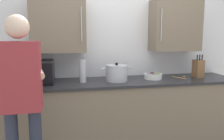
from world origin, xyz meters
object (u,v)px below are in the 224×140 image
Objects in this scene: fruit_bowl at (153,76)px; wooden_spoon at (182,77)px; stock_pot at (117,73)px; microwave_oven at (27,72)px; thermos_flask at (83,71)px; knife_block at (198,68)px; person_figure at (21,95)px.

fruit_bowl is 1.10× the size of wooden_spoon.
fruit_bowl is at bearing -179.90° from wooden_spoon.
wooden_spoon is at bearing 2.05° from stock_pot.
microwave_oven reaches higher than wooden_spoon.
thermos_flask is at bearing -178.45° from wooden_spoon.
microwave_oven is at bearing 179.40° from knife_block.
person_figure is (-1.03, -0.79, -0.03)m from stock_pot.
person_figure is at bearing -142.55° from stock_pot.
microwave_oven is 0.68m from thermos_flask.
microwave_oven reaches higher than stock_pot.
person_figure is (-1.55, -0.82, 0.03)m from fruit_bowl.
microwave_oven is 2.47× the size of fruit_bowl.
person_figure reaches higher than fruit_bowl.
thermos_flask is at bearing 53.01° from person_figure.
knife_block is 0.67m from fruit_bowl.
knife_block is 2.36m from person_figure.
wooden_spoon is at bearing 22.66° from person_figure.
microwave_oven is 2.06× the size of thermos_flask.
person_figure is at bearing -84.35° from microwave_oven.
person_figure reaches higher than stock_pot.
knife_block is 0.19× the size of person_figure.
stock_pot is at bearing -176.36° from fruit_bowl.
wooden_spoon is at bearing 1.55° from thermos_flask.
microwave_oven is 2.05m from wooden_spoon.
wooden_spoon is 0.76× the size of thermos_flask.
knife_block is 1.35× the size of fruit_bowl.
knife_block is 1.63m from thermos_flask.
person_figure is at bearing -126.99° from thermos_flask.
knife_block is 1.19m from stock_pot.
knife_block reaches higher than thermos_flask.
stock_pot is at bearing 37.45° from person_figure.
microwave_oven is at bearing 179.39° from wooden_spoon.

